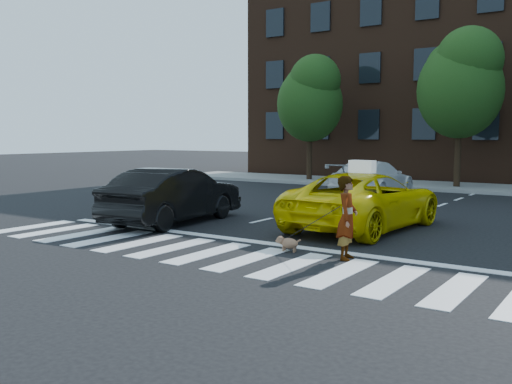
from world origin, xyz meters
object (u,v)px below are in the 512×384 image
Objects in this scene: tree_left at (310,96)px; woman at (347,218)px; black_sedan at (174,196)px; white_suv at (372,179)px; dog at (287,243)px; taxi at (365,201)px; tree_mid at (461,80)px.

woman is at bearing -58.94° from tree_left.
woman is at bearing 159.59° from black_sedan.
tree_left is 1.31× the size of white_suv.
tree_left is at bearing -43.35° from white_suv.
tree_left is 8.39m from white_suv.
taxi is at bearing 75.01° from dog.
tree_left is 3.95× the size of woman.
black_sedan is (-4.80, -2.04, 0.03)m from taxi.
tree_mid is 16.59m from dog.
tree_mid is at bearing 79.90° from dog.
black_sedan is at bearing -75.98° from tree_left.
taxi is at bearing 4.89° from woman.
tree_mid is 4.31× the size of woman.
white_suv is at bearing -110.93° from tree_mid.
woman is at bearing -12.29° from dog.
taxi is at bearing -85.96° from tree_mid.
black_sedan is (-3.93, -14.30, -4.09)m from tree_mid.
taxi is 1.14× the size of black_sedan.
tree_mid reaches higher than black_sedan.
tree_mid is 16.53m from woman.
dog is (-0.15, -3.65, -0.55)m from taxi.
tree_mid reaches higher than taxi.
white_suv is (5.57, -5.06, -3.72)m from tree_left.
white_suv is (-2.80, 7.20, -0.02)m from taxi.
dog is at bearing 102.66° from white_suv.
dog is at bearing -87.41° from tree_mid.
woman is at bearing 111.78° from taxi.
black_sedan is 6.21m from woman.
woman reaches higher than black_sedan.
black_sedan reaches higher than taxi.
tree_left is 0.92× the size of tree_mid.
tree_left is 7.51m from tree_mid.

